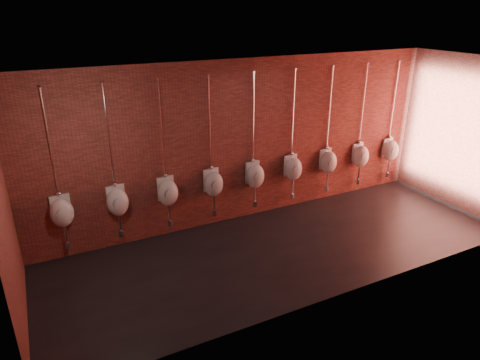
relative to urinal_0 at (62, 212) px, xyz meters
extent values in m
plane|color=black|center=(3.53, -1.37, -0.92)|extent=(8.50, 8.50, 0.00)
cube|color=black|center=(3.53, -1.37, 2.28)|extent=(8.50, 3.00, 0.04)
cube|color=#9A4338|center=(3.53, 0.13, 0.68)|extent=(8.50, 0.04, 3.20)
cube|color=#9A4338|center=(3.53, -2.87, 0.68)|extent=(8.50, 0.04, 3.20)
cube|color=#9A4338|center=(-0.72, -1.37, 0.68)|extent=(0.04, 3.00, 3.20)
cube|color=#9A4338|center=(7.78, -1.37, 0.68)|extent=(0.04, 3.00, 3.20)
ellipsoid|color=white|center=(0.00, -0.01, -0.02)|extent=(0.42, 0.38, 0.50)
cube|color=white|center=(0.00, 0.11, 0.03)|extent=(0.33, 0.08, 0.45)
cylinder|color=#989898|center=(0.00, -0.14, 0.01)|extent=(0.22, 0.05, 0.22)
cylinder|color=white|center=(0.00, 0.09, 1.13)|extent=(0.03, 0.03, 1.79)
sphere|color=white|center=(0.00, 0.08, 0.30)|extent=(0.09, 0.09, 0.09)
cylinder|color=white|center=(0.00, 0.09, 2.03)|extent=(0.06, 0.06, 0.01)
cylinder|color=white|center=(0.00, -0.01, -0.39)|extent=(0.04, 0.04, 0.36)
cylinder|color=white|center=(0.00, -0.01, -0.62)|extent=(0.09, 0.09, 0.12)
cylinder|color=white|center=(0.00, 0.07, -0.62)|extent=(0.04, 0.17, 0.04)
ellipsoid|color=white|center=(0.91, -0.01, -0.02)|extent=(0.42, 0.38, 0.50)
cube|color=white|center=(0.91, 0.11, 0.03)|extent=(0.33, 0.08, 0.45)
cylinder|color=#989898|center=(0.91, -0.14, 0.01)|extent=(0.22, 0.05, 0.22)
cylinder|color=white|center=(0.91, 0.09, 1.13)|extent=(0.03, 0.03, 1.79)
sphere|color=white|center=(0.91, 0.08, 0.30)|extent=(0.09, 0.09, 0.09)
cylinder|color=white|center=(0.91, 0.09, 2.03)|extent=(0.06, 0.06, 0.01)
cylinder|color=white|center=(0.91, -0.01, -0.39)|extent=(0.04, 0.04, 0.36)
cylinder|color=white|center=(0.91, -0.01, -0.62)|extent=(0.09, 0.09, 0.12)
cylinder|color=white|center=(0.91, 0.07, -0.62)|extent=(0.04, 0.17, 0.04)
ellipsoid|color=white|center=(1.82, -0.01, -0.02)|extent=(0.42, 0.38, 0.50)
cube|color=white|center=(1.82, 0.11, 0.03)|extent=(0.33, 0.08, 0.45)
cylinder|color=#989898|center=(1.82, -0.14, 0.01)|extent=(0.22, 0.05, 0.22)
cylinder|color=white|center=(1.82, 0.09, 1.13)|extent=(0.03, 0.03, 1.79)
sphere|color=white|center=(1.82, 0.08, 0.30)|extent=(0.09, 0.09, 0.09)
cylinder|color=white|center=(1.82, 0.09, 2.03)|extent=(0.06, 0.06, 0.01)
cylinder|color=white|center=(1.82, -0.01, -0.39)|extent=(0.04, 0.04, 0.36)
cylinder|color=white|center=(1.82, -0.01, -0.62)|extent=(0.09, 0.09, 0.12)
cylinder|color=white|center=(1.82, 0.07, -0.62)|extent=(0.04, 0.17, 0.04)
ellipsoid|color=white|center=(2.72, -0.01, -0.02)|extent=(0.42, 0.38, 0.50)
cube|color=white|center=(2.72, 0.11, 0.03)|extent=(0.33, 0.08, 0.45)
cylinder|color=#989898|center=(2.72, -0.14, 0.01)|extent=(0.22, 0.05, 0.22)
cylinder|color=white|center=(2.72, 0.09, 1.13)|extent=(0.03, 0.03, 1.79)
sphere|color=white|center=(2.72, 0.08, 0.30)|extent=(0.09, 0.09, 0.09)
cylinder|color=white|center=(2.72, 0.09, 2.03)|extent=(0.06, 0.06, 0.01)
cylinder|color=white|center=(2.72, -0.01, -0.39)|extent=(0.04, 0.04, 0.36)
cylinder|color=white|center=(2.72, -0.01, -0.62)|extent=(0.09, 0.09, 0.12)
cylinder|color=white|center=(2.72, 0.07, -0.62)|extent=(0.04, 0.17, 0.04)
ellipsoid|color=white|center=(3.63, -0.01, -0.02)|extent=(0.42, 0.38, 0.50)
cube|color=white|center=(3.63, 0.11, 0.03)|extent=(0.33, 0.08, 0.45)
cylinder|color=#989898|center=(3.63, -0.14, 0.01)|extent=(0.22, 0.05, 0.22)
cylinder|color=white|center=(3.63, 0.09, 1.13)|extent=(0.03, 0.03, 1.79)
sphere|color=white|center=(3.63, 0.08, 0.30)|extent=(0.09, 0.09, 0.09)
cylinder|color=white|center=(3.63, 0.09, 2.03)|extent=(0.06, 0.06, 0.01)
cylinder|color=white|center=(3.63, -0.01, -0.39)|extent=(0.04, 0.04, 0.36)
cylinder|color=white|center=(3.63, -0.01, -0.62)|extent=(0.09, 0.09, 0.12)
cylinder|color=white|center=(3.63, 0.07, -0.62)|extent=(0.04, 0.17, 0.04)
ellipsoid|color=white|center=(4.54, -0.01, -0.02)|extent=(0.42, 0.38, 0.50)
cube|color=white|center=(4.54, 0.11, 0.03)|extent=(0.33, 0.08, 0.45)
cylinder|color=#989898|center=(4.54, -0.14, 0.01)|extent=(0.22, 0.05, 0.22)
cylinder|color=white|center=(4.54, 0.09, 1.13)|extent=(0.03, 0.03, 1.79)
sphere|color=white|center=(4.54, 0.08, 0.30)|extent=(0.09, 0.09, 0.09)
cylinder|color=white|center=(4.54, 0.09, 2.03)|extent=(0.06, 0.06, 0.01)
cylinder|color=white|center=(4.54, -0.01, -0.39)|extent=(0.04, 0.04, 0.36)
cylinder|color=white|center=(4.54, -0.01, -0.62)|extent=(0.09, 0.09, 0.12)
cylinder|color=white|center=(4.54, 0.07, -0.62)|extent=(0.04, 0.17, 0.04)
ellipsoid|color=white|center=(5.45, -0.01, -0.02)|extent=(0.42, 0.38, 0.50)
cube|color=white|center=(5.45, 0.11, 0.03)|extent=(0.33, 0.08, 0.45)
cylinder|color=#989898|center=(5.45, -0.14, 0.01)|extent=(0.22, 0.05, 0.22)
cylinder|color=white|center=(5.45, 0.09, 1.13)|extent=(0.03, 0.03, 1.79)
sphere|color=white|center=(5.45, 0.08, 0.30)|extent=(0.09, 0.09, 0.09)
cylinder|color=white|center=(5.45, 0.09, 2.03)|extent=(0.06, 0.06, 0.01)
cylinder|color=white|center=(5.45, -0.01, -0.39)|extent=(0.04, 0.04, 0.36)
cylinder|color=white|center=(5.45, -0.01, -0.62)|extent=(0.09, 0.09, 0.12)
cylinder|color=white|center=(5.45, 0.07, -0.62)|extent=(0.04, 0.17, 0.04)
ellipsoid|color=white|center=(6.35, -0.01, -0.02)|extent=(0.42, 0.38, 0.50)
cube|color=white|center=(6.35, 0.11, 0.03)|extent=(0.33, 0.08, 0.45)
cylinder|color=#989898|center=(6.35, -0.14, 0.01)|extent=(0.22, 0.05, 0.22)
cylinder|color=white|center=(6.35, 0.09, 1.13)|extent=(0.03, 0.03, 1.79)
sphere|color=white|center=(6.35, 0.08, 0.30)|extent=(0.09, 0.09, 0.09)
cylinder|color=white|center=(6.35, 0.09, 2.03)|extent=(0.06, 0.06, 0.01)
cylinder|color=white|center=(6.35, -0.01, -0.39)|extent=(0.04, 0.04, 0.36)
cylinder|color=white|center=(6.35, -0.01, -0.62)|extent=(0.09, 0.09, 0.12)
cylinder|color=white|center=(6.35, 0.07, -0.62)|extent=(0.04, 0.17, 0.04)
ellipsoid|color=white|center=(7.26, -0.01, -0.02)|extent=(0.42, 0.38, 0.50)
cube|color=white|center=(7.26, 0.11, 0.03)|extent=(0.33, 0.08, 0.45)
cylinder|color=#989898|center=(7.26, -0.14, 0.01)|extent=(0.22, 0.05, 0.22)
cylinder|color=white|center=(7.26, 0.09, 1.13)|extent=(0.03, 0.03, 1.79)
sphere|color=white|center=(7.26, 0.08, 0.30)|extent=(0.09, 0.09, 0.09)
cylinder|color=white|center=(7.26, 0.09, 2.03)|extent=(0.06, 0.06, 0.01)
cylinder|color=white|center=(7.26, -0.01, -0.39)|extent=(0.04, 0.04, 0.36)
cylinder|color=white|center=(7.26, -0.01, -0.62)|extent=(0.09, 0.09, 0.12)
cylinder|color=white|center=(7.26, 0.07, -0.62)|extent=(0.04, 0.17, 0.04)
camera|label=1|loc=(-0.20, -6.97, 3.17)|focal=32.00mm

